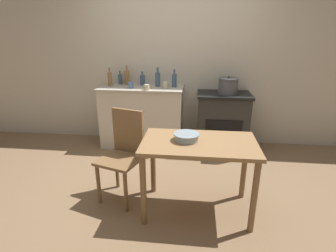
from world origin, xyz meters
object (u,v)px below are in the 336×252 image
(work_table, at_px, (199,153))
(chair, at_px, (123,153))
(bottle_mid_left, at_px, (158,79))
(bottle_center, at_px, (143,80))
(bottle_center_left, at_px, (127,77))
(mixing_bowl_large, at_px, (187,136))
(bottle_far_left, at_px, (120,79))
(stove, at_px, (222,121))
(flour_sack, at_px, (222,148))
(cup_right, at_px, (165,85))
(cup_far_right, at_px, (147,87))
(bottle_center_right, at_px, (175,80))
(bottle_left, at_px, (110,79))
(cup_mid_right, at_px, (131,85))
(stock_pot, at_px, (228,86))

(work_table, relative_size, chair, 1.12)
(bottle_mid_left, height_order, bottle_center, bottle_mid_left)
(bottle_center_left, bearing_deg, mixing_bowl_large, -59.51)
(bottle_center_left, relative_size, bottle_center, 1.46)
(mixing_bowl_large, relative_size, bottle_center, 1.18)
(work_table, height_order, bottle_far_left, bottle_far_left)
(stove, relative_size, bottle_mid_left, 3.07)
(work_table, distance_m, bottle_center, 1.98)
(flour_sack, xyz_separation_m, cup_right, (-0.85, 0.37, 0.80))
(bottle_mid_left, distance_m, cup_far_right, 0.32)
(bottle_far_left, bearing_deg, bottle_mid_left, -9.87)
(chair, bearing_deg, stove, 68.52)
(bottle_far_left, xyz_separation_m, bottle_center_right, (0.87, -0.13, 0.02))
(chair, bearing_deg, bottle_center_left, 119.99)
(bottle_left, height_order, bottle_center_right, bottle_left)
(stove, bearing_deg, mixing_bowl_large, -107.14)
(work_table, height_order, bottle_center_right, bottle_center_right)
(stove, relative_size, bottle_left, 3.17)
(mixing_bowl_large, height_order, cup_mid_right, cup_mid_right)
(stove, xyz_separation_m, bottle_far_left, (-1.60, 0.19, 0.58))
(work_table, bearing_deg, chair, 167.89)
(cup_right, bearing_deg, bottle_far_left, 163.08)
(stove, xyz_separation_m, bottle_left, (-1.72, 0.06, 0.60))
(bottle_center_left, xyz_separation_m, cup_right, (0.62, -0.19, -0.07))
(bottle_mid_left, height_order, cup_right, bottle_mid_left)
(mixing_bowl_large, distance_m, bottle_mid_left, 1.73)
(bottle_mid_left, bearing_deg, mixing_bowl_large, -72.57)
(cup_far_right, bearing_deg, stove, 10.57)
(work_table, distance_m, bottle_left, 2.16)
(work_table, relative_size, stock_pot, 3.74)
(bottle_far_left, height_order, cup_far_right, bottle_far_left)
(chair, height_order, cup_right, cup_right)
(stove, bearing_deg, bottle_mid_left, 175.36)
(mixing_bowl_large, xyz_separation_m, bottle_center_left, (-1.00, 1.70, 0.26))
(stock_pot, relative_size, bottle_center_right, 1.09)
(bottle_center_right, relative_size, cup_far_right, 3.28)
(bottle_center_right, bearing_deg, stock_pot, -7.27)
(stove, relative_size, work_table, 0.81)
(stove, xyz_separation_m, bottle_center_right, (-0.73, 0.05, 0.60))
(mixing_bowl_large, relative_size, bottle_far_left, 1.14)
(work_table, relative_size, bottle_center_left, 3.59)
(flour_sack, bearing_deg, bottle_left, 164.57)
(stove, height_order, stock_pot, stock_pot)
(stock_pot, relative_size, bottle_far_left, 1.35)
(cup_mid_right, bearing_deg, stove, 4.54)
(mixing_bowl_large, height_order, bottle_center_right, bottle_center_right)
(cup_right, distance_m, cup_far_right, 0.30)
(mixing_bowl_large, relative_size, cup_far_right, 3.01)
(flour_sack, bearing_deg, bottle_center_right, 146.97)
(work_table, distance_m, stock_pot, 1.62)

